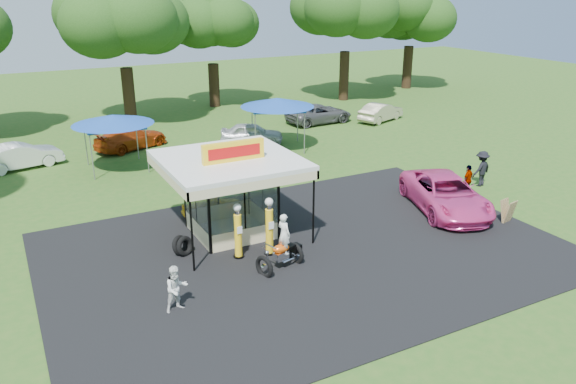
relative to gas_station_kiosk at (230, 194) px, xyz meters
name	(u,v)px	position (x,y,z in m)	size (l,w,h in m)	color
ground	(333,272)	(2.00, -4.99, -1.78)	(120.00, 120.00, 0.00)	#2B591B
asphalt_apron	(307,250)	(2.00, -2.99, -1.76)	(20.00, 14.00, 0.04)	black
gas_station_kiosk	(230,194)	(0.00, 0.00, 0.00)	(5.40, 5.40, 4.18)	white
gas_pump_left	(238,232)	(-0.64, -2.28, -0.69)	(0.42, 0.42, 2.27)	black
gas_pump_right	(269,228)	(0.55, -2.58, -0.64)	(0.45, 0.45, 2.39)	black
motorcycle	(283,247)	(0.51, -3.79, -0.91)	(1.98, 1.34, 2.24)	black
spare_tires	(182,246)	(-2.50, -1.04, -1.38)	(1.04, 0.92, 0.84)	black
a_frame_sign	(508,211)	(11.35, -4.67, -1.25)	(0.62, 0.62, 1.05)	#593819
kiosk_car	(213,206)	(0.00, 2.21, -1.30)	(1.13, 2.82, 0.96)	yellow
pink_sedan	(446,194)	(9.88, -2.27, -0.95)	(2.75, 5.96, 1.66)	#E53E8F
spectator_west	(176,289)	(-3.88, -4.82, -0.98)	(0.78, 0.61, 1.60)	white
spectator_east_a	(482,169)	(13.95, -0.51, -0.83)	(1.23, 0.71, 1.90)	black
spectator_east_b	(468,180)	(12.34, -1.19, -0.99)	(0.93, 0.39, 1.58)	gray
bg_car_a	(21,156)	(-7.28, 14.09, -1.04)	(1.56, 4.48, 1.48)	white
bg_car_b	(131,138)	(-0.71, 15.28, -1.07)	(1.99, 4.89, 1.42)	#A9390D
bg_car_c	(252,133)	(6.71, 12.76, -1.08)	(1.65, 4.10, 1.40)	silver
bg_car_d	(319,114)	(13.75, 15.84, -1.06)	(2.40, 5.21, 1.45)	#535355
bg_car_e	(381,112)	(18.33, 14.14, -1.08)	(1.49, 4.28, 1.41)	#B8AF8D
tent_west	(113,120)	(-2.41, 11.39, 1.09)	(4.54, 4.54, 3.18)	gray
tent_east	(277,103)	(7.75, 11.02, 1.19)	(4.69, 4.69, 3.28)	gray
oak_far_c	(122,21)	(0.93, 22.39, 5.78)	(10.11, 10.11, 11.91)	black
oak_far_d	(212,30)	(8.93, 25.54, 4.69)	(8.53, 8.53, 10.16)	black
oak_far_e	(346,12)	(20.48, 22.75, 5.97)	(10.20, 10.20, 12.14)	black
oak_far_f	(411,13)	(29.65, 25.04, 5.55)	(9.48, 9.48, 11.42)	black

